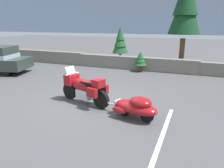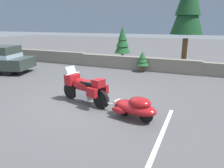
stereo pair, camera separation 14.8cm
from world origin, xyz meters
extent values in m
plane|color=#4C4C4F|center=(0.00, 0.00, 0.00)|extent=(80.00, 80.00, 0.00)
cube|color=slate|center=(-8.00, 6.45, 0.46)|extent=(8.00, 0.45, 0.91)
cube|color=slate|center=(0.00, 6.47, 0.42)|extent=(8.00, 0.56, 0.84)
cube|color=#8C9EB7|center=(0.00, 96.49, 8.00)|extent=(240.00, 80.00, 16.00)
cylinder|color=black|center=(-0.80, -0.06, 0.33)|extent=(0.67, 0.31, 0.66)
cylinder|color=black|center=(0.78, -0.50, 0.33)|extent=(0.67, 0.31, 0.66)
cube|color=silver|center=(0.04, -0.29, 0.38)|extent=(0.70, 0.59, 0.36)
ellipsoid|color=maroon|center=(-0.06, -0.27, 0.71)|extent=(1.27, 0.75, 0.48)
cube|color=maroon|center=(-0.66, -0.10, 0.83)|extent=(0.49, 0.60, 0.40)
cube|color=#9EB7C6|center=(-0.71, -0.08, 1.16)|extent=(0.30, 0.47, 0.34)
cube|color=black|center=(0.23, -0.35, 0.81)|extent=(0.64, 0.50, 0.16)
cube|color=maroon|center=(0.69, -0.47, 0.91)|extent=(0.42, 0.47, 0.28)
cube|color=maroon|center=(0.56, -0.75, 0.63)|extent=(0.43, 0.26, 0.32)
cube|color=maroon|center=(0.72, -0.17, 0.63)|extent=(0.43, 0.26, 0.32)
cylinder|color=silver|center=(-0.61, -0.11, 1.06)|extent=(0.23, 0.69, 0.04)
cylinder|color=silver|center=(-0.76, -0.07, 0.58)|extent=(0.26, 0.14, 0.54)
cylinder|color=black|center=(1.77, -0.78, 0.22)|extent=(0.45, 0.21, 0.44)
cylinder|color=black|center=(2.56, -1.00, 0.22)|extent=(0.45, 0.21, 0.44)
ellipsoid|color=maroon|center=(2.17, -0.89, 0.38)|extent=(1.63, 1.06, 0.40)
ellipsoid|color=maroon|center=(2.34, -0.93, 0.60)|extent=(0.84, 0.73, 0.32)
cube|color=silver|center=(1.48, -0.70, 0.36)|extent=(0.14, 0.32, 0.24)
ellipsoid|color=maroon|center=(1.68, -1.08, 0.28)|extent=(0.54, 0.27, 0.20)
ellipsoid|color=maroon|center=(1.86, -0.47, 0.28)|extent=(0.54, 0.27, 0.20)
cylinder|color=silver|center=(1.11, -0.59, 0.27)|extent=(0.69, 0.24, 0.05)
cylinder|color=black|center=(-6.38, 1.74, 0.34)|extent=(0.71, 0.39, 0.68)
cylinder|color=black|center=(-6.82, 3.34, 0.34)|extent=(0.71, 0.39, 0.68)
cylinder|color=brown|center=(2.79, 7.80, 1.01)|extent=(0.34, 0.34, 2.02)
cone|color=#143D1E|center=(2.79, 7.80, 3.87)|extent=(2.00, 2.00, 3.19)
cylinder|color=brown|center=(-1.42, 7.49, 0.40)|extent=(0.21, 0.21, 0.81)
cone|color=#1E5128|center=(-1.42, 7.49, 1.55)|extent=(1.14, 1.14, 1.27)
cone|color=#1E5128|center=(-1.42, 7.49, 1.93)|extent=(0.88, 0.88, 1.11)
cone|color=#1E5128|center=(-1.42, 7.49, 2.32)|extent=(0.62, 0.62, 0.96)
cylinder|color=brown|center=(0.48, 6.00, 0.18)|extent=(0.16, 0.16, 0.37)
cone|color=#1E5128|center=(0.48, 6.00, 0.71)|extent=(0.82, 0.82, 0.58)
cone|color=#1E5128|center=(0.48, 6.00, 0.88)|extent=(0.64, 0.64, 0.51)
cone|color=#1E5128|center=(0.48, 6.00, 1.06)|extent=(0.45, 0.45, 0.44)
cube|color=silver|center=(3.15, -1.50, 0.00)|extent=(0.12, 3.60, 0.01)
camera|label=1|loc=(3.84, -6.94, 2.92)|focal=34.08mm
camera|label=2|loc=(3.98, -6.88, 2.92)|focal=34.08mm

